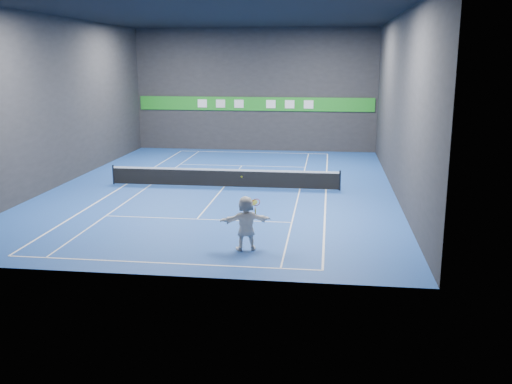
# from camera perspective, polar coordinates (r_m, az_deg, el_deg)

# --- Properties ---
(ground) EXTENTS (26.00, 26.00, 0.00)m
(ground) POSITION_cam_1_polar(r_m,az_deg,el_deg) (30.87, -3.23, 0.49)
(ground) COLOR #1B4499
(ground) RESTS_ON ground
(ceiling) EXTENTS (26.00, 26.00, 0.00)m
(ceiling) POSITION_cam_1_polar(r_m,az_deg,el_deg) (30.21, -3.46, 17.39)
(ceiling) COLOR black
(ceiling) RESTS_ON ground
(wall_back) EXTENTS (18.00, 0.10, 9.00)m
(wall_back) POSITION_cam_1_polar(r_m,az_deg,el_deg) (43.03, -0.10, 10.14)
(wall_back) COLOR #252528
(wall_back) RESTS_ON ground
(wall_front) EXTENTS (18.00, 0.10, 9.00)m
(wall_front) POSITION_cam_1_polar(r_m,az_deg,el_deg) (17.66, -11.17, 5.59)
(wall_front) COLOR #252528
(wall_front) RESTS_ON ground
(wall_left) EXTENTS (0.10, 26.00, 9.00)m
(wall_left) POSITION_cam_1_polar(r_m,az_deg,el_deg) (33.08, -19.03, 8.54)
(wall_left) COLOR #252528
(wall_left) RESTS_ON ground
(wall_right) EXTENTS (0.10, 26.00, 9.00)m
(wall_right) POSITION_cam_1_polar(r_m,az_deg,el_deg) (29.89, 14.07, 8.44)
(wall_right) COLOR #252528
(wall_right) RESTS_ON ground
(baseline_near) EXTENTS (10.98, 0.08, 0.01)m
(baseline_near) POSITION_cam_1_polar(r_m,az_deg,el_deg) (19.76, -9.57, -7.01)
(baseline_near) COLOR white
(baseline_near) RESTS_ON ground
(baseline_far) EXTENTS (10.98, 0.08, 0.01)m
(baseline_far) POSITION_cam_1_polar(r_m,az_deg,el_deg) (42.41, -0.29, 3.98)
(baseline_far) COLOR white
(baseline_far) RESTS_ON ground
(sideline_doubles_left) EXTENTS (0.08, 23.78, 0.01)m
(sideline_doubles_left) POSITION_cam_1_polar(r_m,az_deg,el_deg) (32.32, -12.84, 0.76)
(sideline_doubles_left) COLOR white
(sideline_doubles_left) RESTS_ON ground
(sideline_doubles_right) EXTENTS (0.08, 23.78, 0.01)m
(sideline_doubles_right) POSITION_cam_1_polar(r_m,az_deg,el_deg) (30.36, 7.01, 0.20)
(sideline_doubles_right) COLOR white
(sideline_doubles_right) RESTS_ON ground
(sideline_singles_left) EXTENTS (0.06, 23.78, 0.01)m
(sideline_singles_left) POSITION_cam_1_polar(r_m,az_deg,el_deg) (31.87, -10.51, 0.70)
(sideline_singles_left) COLOR white
(sideline_singles_left) RESTS_ON ground
(sideline_singles_right) EXTENTS (0.06, 23.78, 0.01)m
(sideline_singles_right) POSITION_cam_1_polar(r_m,az_deg,el_deg) (30.40, 4.41, 0.28)
(sideline_singles_right) COLOR white
(sideline_singles_right) RESTS_ON ground
(service_line_near) EXTENTS (8.23, 0.06, 0.01)m
(service_line_near) POSITION_cam_1_polar(r_m,az_deg,el_deg) (24.80, -5.93, -2.71)
(service_line_near) COLOR white
(service_line_near) RESTS_ON ground
(service_line_far) EXTENTS (8.23, 0.06, 0.01)m
(service_line_far) POSITION_cam_1_polar(r_m,az_deg,el_deg) (37.05, -1.42, 2.64)
(service_line_far) COLOR white
(service_line_far) RESTS_ON ground
(center_service_line) EXTENTS (0.06, 12.80, 0.01)m
(center_service_line) POSITION_cam_1_polar(r_m,az_deg,el_deg) (30.87, -3.23, 0.50)
(center_service_line) COLOR white
(center_service_line) RESTS_ON ground
(player) EXTENTS (1.95, 1.10, 2.01)m
(player) POSITION_cam_1_polar(r_m,az_deg,el_deg) (20.51, -1.01, -3.12)
(player) COLOR white
(player) RESTS_ON ground
(tennis_ball) EXTENTS (0.07, 0.07, 0.07)m
(tennis_ball) POSITION_cam_1_polar(r_m,az_deg,el_deg) (20.13, -1.45, 1.53)
(tennis_ball) COLOR #CDE025
(tennis_ball) RESTS_ON player
(tennis_net) EXTENTS (12.50, 0.10, 1.07)m
(tennis_net) POSITION_cam_1_polar(r_m,az_deg,el_deg) (30.76, -3.24, 1.47)
(tennis_net) COLOR black
(tennis_net) RESTS_ON ground
(sponsor_banner) EXTENTS (17.64, 0.11, 1.00)m
(sponsor_banner) POSITION_cam_1_polar(r_m,az_deg,el_deg) (43.03, -0.11, 8.80)
(sponsor_banner) COLOR #1E8B22
(sponsor_banner) RESTS_ON wall_back
(tennis_racket) EXTENTS (0.48, 0.32, 0.63)m
(tennis_racket) POSITION_cam_1_polar(r_m,az_deg,el_deg) (20.32, -0.04, -1.19)
(tennis_racket) COLOR red
(tennis_racket) RESTS_ON player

